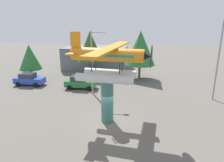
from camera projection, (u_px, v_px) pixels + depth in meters
ground_plane at (107, 121)px, 18.25m from camera, size 140.00×140.00×0.00m
display_pedestal at (107, 101)px, 17.70m from camera, size 1.10×1.10×3.94m
floatplane_monument at (109, 60)px, 16.66m from camera, size 7.05×10.46×4.00m
car_near_blue at (29, 79)px, 28.68m from camera, size 4.20×2.02×1.76m
car_mid_green at (80, 82)px, 27.19m from camera, size 4.20×2.02×1.76m
streetlight_primary at (93, 59)px, 24.15m from camera, size 1.84×0.28×7.74m
streetlight_secondary at (220, 56)px, 22.03m from camera, size 1.84×0.28×8.93m
storefront_building at (96, 58)px, 39.38m from camera, size 11.79×7.84×4.24m
tree_west at (30, 57)px, 31.26m from camera, size 3.49×3.49×5.46m
tree_east at (90, 46)px, 32.56m from camera, size 4.34×4.34×7.42m
tree_center_back at (140, 48)px, 31.01m from camera, size 4.76×4.76×7.58m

